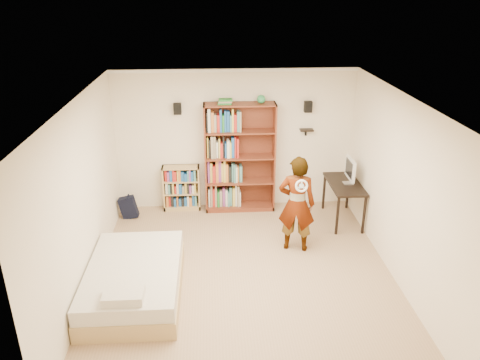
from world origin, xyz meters
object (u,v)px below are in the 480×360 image
object	(u,v)px
computer_desk	(343,202)
daybed	(134,277)
person	(297,204)
low_bookshelf	(182,188)
tall_bookshelf	(240,158)

from	to	relation	value
computer_desk	daybed	bearing A→B (deg)	-150.01
person	low_bookshelf	bearing A→B (deg)	-26.97
tall_bookshelf	person	distance (m)	1.78
tall_bookshelf	daybed	world-z (taller)	tall_bookshelf
daybed	person	xyz separation A→B (m)	(2.48, 1.11, 0.52)
daybed	computer_desk	bearing A→B (deg)	29.99
computer_desk	daybed	world-z (taller)	computer_desk
tall_bookshelf	low_bookshelf	world-z (taller)	tall_bookshelf
tall_bookshelf	person	bearing A→B (deg)	-62.29
tall_bookshelf	daybed	distance (m)	3.23
low_bookshelf	computer_desk	bearing A→B (deg)	-12.90
tall_bookshelf	low_bookshelf	bearing A→B (deg)	176.93
low_bookshelf	tall_bookshelf	bearing A→B (deg)	-3.07
computer_desk	person	world-z (taller)	person
low_bookshelf	daybed	world-z (taller)	low_bookshelf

